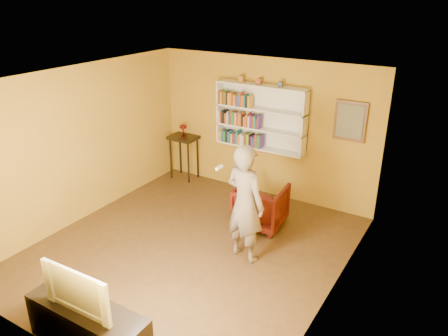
# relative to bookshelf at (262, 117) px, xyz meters

# --- Properties ---
(room_shell) EXTENTS (5.30, 5.80, 2.88)m
(room_shell) POSITION_rel_bookshelf_xyz_m (0.00, -2.41, -0.58)
(room_shell) COLOR #462F16
(room_shell) RESTS_ON ground
(bookshelf) EXTENTS (1.80, 0.29, 1.23)m
(bookshelf) POSITION_rel_bookshelf_xyz_m (0.00, 0.00, 0.00)
(bookshelf) COLOR white
(bookshelf) RESTS_ON room_shell
(books_row_lower) EXTENTS (0.94, 0.19, 0.26)m
(books_row_lower) POSITION_rel_bookshelf_xyz_m (-0.38, -0.11, -0.47)
(books_row_lower) COLOR gold
(books_row_lower) RESTS_ON bookshelf
(books_row_middle) EXTENTS (0.89, 0.19, 0.27)m
(books_row_middle) POSITION_rel_bookshelf_xyz_m (-0.42, -0.11, -0.08)
(books_row_middle) COLOR silver
(books_row_middle) RESTS_ON bookshelf
(books_row_upper) EXTENTS (0.68, 0.19, 0.26)m
(books_row_upper) POSITION_rel_bookshelf_xyz_m (-0.53, -0.11, 0.29)
(books_row_upper) COLOR brown
(books_row_upper) RESTS_ON bookshelf
(ornament_left) EXTENTS (0.09, 0.09, 0.12)m
(ornament_left) POSITION_rel_bookshelf_xyz_m (-0.42, -0.06, 0.68)
(ornament_left) COLOR olive
(ornament_left) RESTS_ON bookshelf
(ornament_centre) EXTENTS (0.08, 0.08, 0.10)m
(ornament_centre) POSITION_rel_bookshelf_xyz_m (-0.05, -0.06, 0.67)
(ornament_centre) COLOR brown
(ornament_centre) RESTS_ON bookshelf
(ornament_right) EXTENTS (0.07, 0.07, 0.10)m
(ornament_right) POSITION_rel_bookshelf_xyz_m (0.38, -0.06, 0.67)
(ornament_right) COLOR #434F6F
(ornament_right) RESTS_ON bookshelf
(framed_painting) EXTENTS (0.55, 0.05, 0.70)m
(framed_painting) POSITION_rel_bookshelf_xyz_m (1.65, 0.05, 0.16)
(framed_painting) COLOR brown
(framed_painting) RESTS_ON room_shell
(console_table) EXTENTS (0.58, 0.44, 0.95)m
(console_table) POSITION_rel_bookshelf_xyz_m (-1.75, -0.16, -0.81)
(console_table) COLOR black
(console_table) RESTS_ON ground
(ruby_lustre) EXTENTS (0.16, 0.16, 0.26)m
(ruby_lustre) POSITION_rel_bookshelf_xyz_m (-1.75, -0.16, -0.46)
(ruby_lustre) COLOR maroon
(ruby_lustre) RESTS_ON console_table
(armchair) EXTENTS (0.88, 0.90, 0.75)m
(armchair) POSITION_rel_bookshelf_xyz_m (0.59, -1.14, -1.22)
(armchair) COLOR #3E0804
(armchair) RESTS_ON ground
(person) EXTENTS (0.75, 0.57, 1.84)m
(person) POSITION_rel_bookshelf_xyz_m (0.83, -2.14, -0.68)
(person) COLOR brown
(person) RESTS_ON ground
(game_remote) EXTENTS (0.04, 0.15, 0.04)m
(game_remote) POSITION_rel_bookshelf_xyz_m (0.54, -2.39, -0.08)
(game_remote) COLOR silver
(game_remote) RESTS_ON person
(tv_cabinet) EXTENTS (1.54, 0.46, 0.55)m
(tv_cabinet) POSITION_rel_bookshelf_xyz_m (0.19, -4.66, -1.32)
(tv_cabinet) COLOR black
(tv_cabinet) RESTS_ON ground
(television) EXTENTS (0.95, 0.15, 0.55)m
(television) POSITION_rel_bookshelf_xyz_m (0.19, -4.66, -0.77)
(television) COLOR black
(television) RESTS_ON tv_cabinet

